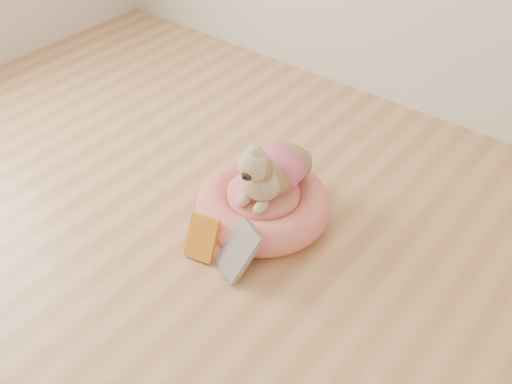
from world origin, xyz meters
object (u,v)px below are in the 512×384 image
Objects in this scene: pet_bed at (263,205)px; book_white at (239,251)px; dog at (271,161)px; book_yellow at (202,238)px.

pet_bed is 2.55× the size of book_white.
dog is at bearing 55.82° from pet_bed.
pet_bed is 0.32m from book_white.
book_white reaches higher than pet_bed.
pet_bed is at bearing 134.93° from book_white.
book_white is (0.09, -0.32, -0.20)m from dog.
book_white reaches higher than book_yellow.
dog is 1.79× the size of book_white.
book_yellow is (-0.06, -0.32, 0.01)m from pet_bed.
pet_bed is at bearing -129.59° from dog.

